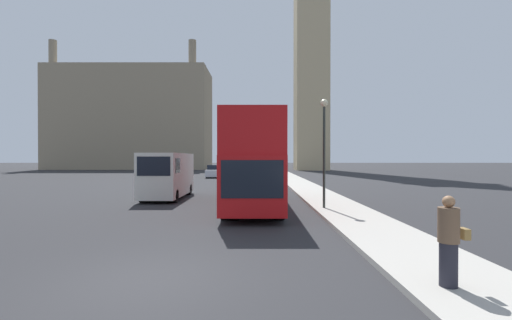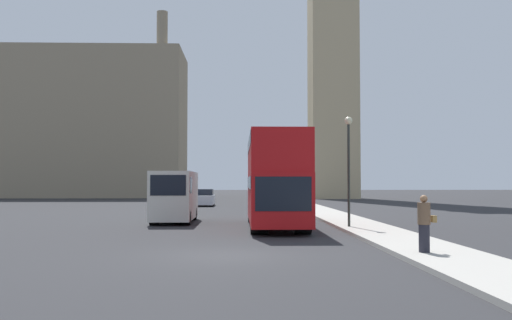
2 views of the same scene
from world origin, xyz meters
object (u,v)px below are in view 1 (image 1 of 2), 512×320
at_px(clock_tower, 310,5).
at_px(street_lamp, 323,135).
at_px(red_double_decker_bus, 252,159).
at_px(pedestrian, 447,241).
at_px(parked_sedan, 213,172).
at_px(white_van, 166,174).

bearing_deg(clock_tower, street_lamp, -98.49).
bearing_deg(red_double_decker_bus, clock_tower, 77.60).
bearing_deg(pedestrian, parked_sedan, 103.47).
height_order(clock_tower, pedestrian, clock_tower).
relative_size(clock_tower, red_double_decker_bus, 6.14).
bearing_deg(pedestrian, white_van, 121.44).
bearing_deg(parked_sedan, pedestrian, -76.53).
distance_m(clock_tower, white_van, 58.77).
distance_m(red_double_decker_bus, white_van, 6.48).
bearing_deg(white_van, pedestrian, -58.56).
bearing_deg(white_van, red_double_decker_bus, -33.73).
xyz_separation_m(red_double_decker_bus, white_van, (-5.33, 3.56, -0.99)).
bearing_deg(parked_sedan, street_lamp, -72.51).
relative_size(clock_tower, street_lamp, 12.48).
xyz_separation_m(white_van, street_lamp, (8.69, -4.91, 2.09)).
xyz_separation_m(red_double_decker_bus, street_lamp, (3.36, -1.35, 1.10)).
distance_m(pedestrian, street_lamp, 10.20).
height_order(white_van, pedestrian, white_van).
height_order(clock_tower, white_van, clock_tower).
xyz_separation_m(red_double_decker_bus, parked_sedan, (-5.08, 25.43, -1.76)).
relative_size(white_van, pedestrian, 3.54).
relative_size(pedestrian, street_lamp, 0.33).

